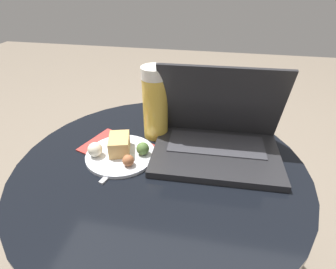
# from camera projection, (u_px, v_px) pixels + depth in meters

# --- Properties ---
(table) EXTENTS (0.74, 0.74, 0.50)m
(table) POSITION_uv_depth(u_px,v_px,m) (161.00, 201.00, 0.75)
(table) COLOR black
(table) RESTS_ON ground_plane
(napkin) EXTENTS (0.22, 0.19, 0.00)m
(napkin) POSITION_uv_depth(u_px,v_px,m) (117.00, 148.00, 0.73)
(napkin) COLOR #B7332D
(napkin) RESTS_ON table
(laptop) EXTENTS (0.34, 0.24, 0.23)m
(laptop) POSITION_uv_depth(u_px,v_px,m) (217.00, 136.00, 0.70)
(laptop) COLOR #232326
(laptop) RESTS_ON table
(beer_glass) EXTENTS (0.07, 0.07, 0.21)m
(beer_glass) POSITION_uv_depth(u_px,v_px,m) (155.00, 103.00, 0.74)
(beer_glass) COLOR gold
(beer_glass) RESTS_ON table
(snack_plate) EXTENTS (0.18, 0.18, 0.05)m
(snack_plate) POSITION_uv_depth(u_px,v_px,m) (120.00, 151.00, 0.69)
(snack_plate) COLOR silver
(snack_plate) RESTS_ON table
(fork) EXTENTS (0.06, 0.17, 0.01)m
(fork) POSITION_uv_depth(u_px,v_px,m) (125.00, 159.00, 0.69)
(fork) COLOR silver
(fork) RESTS_ON table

